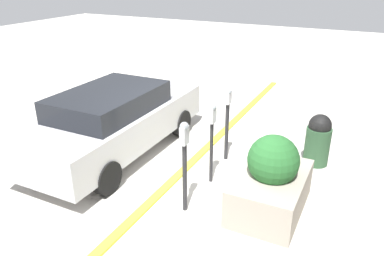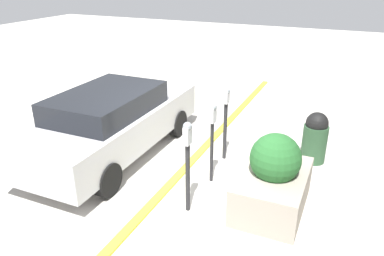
% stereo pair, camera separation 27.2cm
% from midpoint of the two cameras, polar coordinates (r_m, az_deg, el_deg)
% --- Properties ---
extents(ground_plane, '(40.00, 40.00, 0.00)m').
position_cam_midpoint_polar(ground_plane, '(7.24, -2.19, -7.07)').
color(ground_plane, beige).
extents(curb_strip, '(13.50, 0.16, 0.04)m').
position_cam_midpoint_polar(curb_strip, '(7.26, -2.76, -6.80)').
color(curb_strip, gold).
rests_on(curb_strip, ground_plane).
extents(parking_meter_nearest, '(0.17, 0.14, 1.55)m').
position_cam_midpoint_polar(parking_meter_nearest, '(5.76, -2.04, -4.16)').
color(parking_meter_nearest, '#232326').
rests_on(parking_meter_nearest, ground_plane).
extents(parking_meter_second, '(0.17, 0.14, 1.53)m').
position_cam_midpoint_polar(parking_meter_second, '(6.55, 1.92, -0.04)').
color(parking_meter_second, '#232326').
rests_on(parking_meter_second, ground_plane).
extents(parking_meter_middle, '(0.16, 0.13, 1.52)m').
position_cam_midpoint_polar(parking_meter_middle, '(7.43, 4.11, 1.98)').
color(parking_meter_middle, '#232326').
rests_on(parking_meter_middle, ground_plane).
extents(planter_box, '(1.62, 1.03, 1.31)m').
position_cam_midpoint_polar(planter_box, '(6.18, 11.05, -7.79)').
color(planter_box, '#A39989').
rests_on(planter_box, ground_plane).
extents(parked_car_front, '(4.44, 1.77, 1.43)m').
position_cam_midpoint_polar(parked_car_front, '(7.85, -12.98, 1.01)').
color(parked_car_front, '#B7B7BC').
rests_on(parked_car_front, ground_plane).
extents(trash_bin, '(0.49, 0.49, 1.05)m').
position_cam_midpoint_polar(trash_bin, '(7.84, 17.30, -1.36)').
color(trash_bin, '#2D5133').
rests_on(trash_bin, ground_plane).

